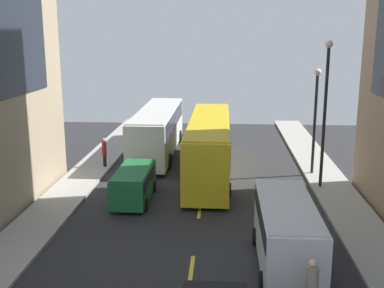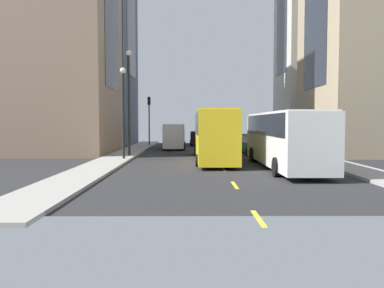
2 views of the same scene
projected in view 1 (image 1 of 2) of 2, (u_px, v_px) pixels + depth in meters
name	position (u px, v px, depth m)	size (l,w,h in m)	color
ground_plane	(202.00, 192.00, 27.01)	(41.38, 41.38, 0.00)	#28282B
sidewalk_west	(73.00, 188.00, 27.48)	(2.41, 44.00, 0.15)	#9E9B93
sidewalk_east	(336.00, 193.00, 26.52)	(2.41, 44.00, 0.15)	#9E9B93
lane_stripe_2	(192.00, 268.00, 18.27)	(0.16, 2.00, 0.01)	yellow
lane_stripe_3	(200.00, 211.00, 24.10)	(0.16, 2.00, 0.01)	yellow
lane_stripe_4	(204.00, 176.00, 29.93)	(0.16, 2.00, 0.01)	yellow
lane_stripe_5	(208.00, 153.00, 35.75)	(0.16, 2.00, 0.01)	yellow
lane_stripe_6	(210.00, 136.00, 41.58)	(0.16, 2.00, 0.01)	yellow
lane_stripe_7	(212.00, 123.00, 47.41)	(0.16, 2.00, 0.01)	yellow
city_bus_white	(158.00, 127.00, 35.02)	(2.80, 12.40, 3.35)	silver
streetcar_yellow	(209.00, 142.00, 29.85)	(2.70, 13.20, 3.59)	yellow
delivery_van_white	(287.00, 230.00, 18.09)	(2.25, 6.09, 2.58)	white
car_green_1	(134.00, 182.00, 25.44)	(1.90, 4.55, 1.73)	#1E7238
pedestrian_crossing_near	(104.00, 151.00, 31.42)	(0.30, 0.30, 1.90)	black
streetlamp_near	(315.00, 110.00, 29.24)	(0.44, 0.44, 6.53)	black
streetlamp_far	(325.00, 101.00, 26.42)	(0.44, 0.44, 8.26)	black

